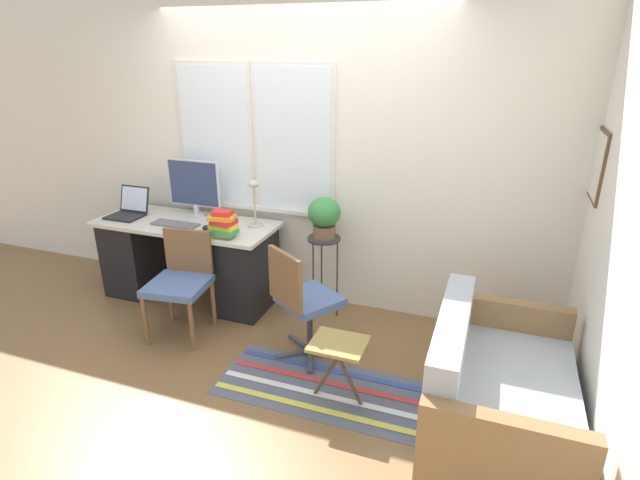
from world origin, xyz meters
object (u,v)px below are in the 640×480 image
Objects in this scene: book_stack at (223,225)px; plant_stand at (324,247)px; mouse at (205,228)px; couch_loveseat at (495,400)px; potted_plant at (324,215)px; desk_lamp at (254,197)px; keyboard at (175,224)px; folding_stool at (338,349)px; desk_chair_wooden at (181,279)px; office_chair_swivel at (302,299)px; monitor at (194,186)px; laptop at (128,210)px.

book_stack reaches higher than plant_stand.
couch_loveseat reaches higher than mouse.
couch_loveseat is 1.90m from potted_plant.
plant_stand is (0.63, -0.01, -0.37)m from desk_lamp.
desk_lamp is 0.38m from book_stack.
folding_stool is (1.77, -0.83, -0.36)m from keyboard.
desk_lamp is at bearing 55.07° from desk_chair_wooden.
plant_stand is at bearing 114.28° from folding_stool.
folding_stool is (0.47, -1.05, -0.24)m from plant_stand.
desk_lamp is 1.76× the size of book_stack.
mouse is 0.08× the size of office_chair_swivel.
desk_lamp is at bearing 69.56° from book_stack.
potted_plant is at bearing 9.62° from keyboard.
desk_chair_wooden is 1.51m from folding_stool.
desk_lamp is 1.10m from office_chair_swivel.
mouse is 0.09× the size of desk_chair_wooden.
office_chair_swivel is (1.05, -0.01, 0.02)m from desk_chair_wooden.
couch_loveseat is 2.81× the size of folding_stool.
keyboard is 0.61m from desk_chair_wooden.
desk_chair_wooden reaches higher than folding_stool.
potted_plant reaches higher than mouse.
plant_stand is (-0.07, 0.66, 0.15)m from office_chair_swivel.
desk_chair_wooden is at bearing -146.43° from potted_plant.
desk_lamp reaches higher than desk_chair_wooden.
desk_lamp is 0.91m from desk_chair_wooden.
desk_chair_wooden is 1.26m from potted_plant.
monitor reaches higher than desk_chair_wooden.
desk_chair_wooden is (0.88, -0.51, -0.33)m from laptop.
office_chair_swivel reaches higher than plant_stand.
laptop reaches higher than plant_stand.
keyboard is 0.48× the size of office_chair_swivel.
folding_stool is (0.47, -1.05, -0.52)m from potted_plant.
couch_loveseat is (1.36, -0.42, -0.19)m from office_chair_swivel.
monitor is 0.96m from desk_chair_wooden.
mouse is 0.06× the size of couch_loveseat.
office_chair_swivel reaches higher than couch_loveseat.
plant_stand is at bearing -3.11° from monitor.
office_chair_swivel reaches higher than mouse.
book_stack is at bearing 70.86° from couch_loveseat.
plant_stand is at bearing -45.00° from potted_plant.
desk_chair_wooden is at bearing -68.00° from monitor.
potted_plant is (1.86, 0.14, 0.11)m from laptop.
potted_plant is (1.27, -0.07, -0.11)m from monitor.
monitor is 7.07× the size of mouse.
book_stack is 0.55m from desk_chair_wooden.
laptop is 0.92× the size of potted_plant.
mouse is 1.72m from folding_stool.
potted_plant is 0.76× the size of folding_stool.
plant_stand is at bearing 9.62° from keyboard.
couch_loveseat is at bearing -19.46° from mouse.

